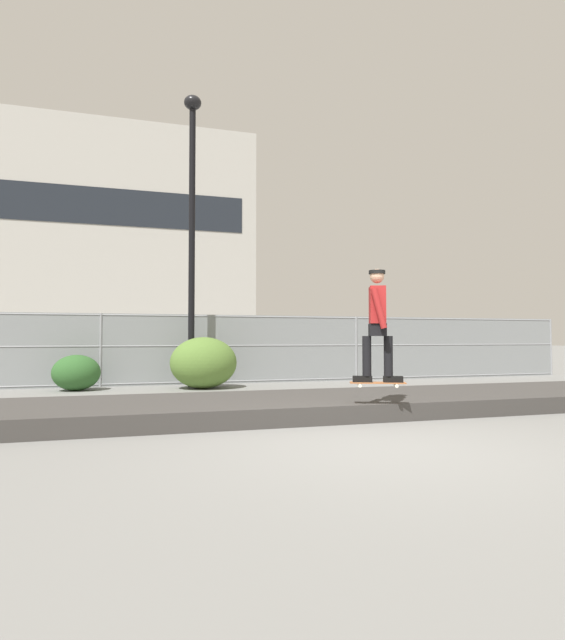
{
  "coord_description": "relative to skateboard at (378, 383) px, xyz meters",
  "views": [
    {
      "loc": [
        -2.73,
        -5.18,
        1.24
      ],
      "look_at": [
        0.23,
        4.84,
        1.6
      ],
      "focal_mm": 28.42,
      "sensor_mm": 36.0,
      "label": 1
    }
  ],
  "objects": [
    {
      "name": "skater",
      "position": [
        0.0,
        0.0,
        0.94
      ],
      "size": [
        0.7,
        0.62,
        1.65
      ],
      "color": "black",
      "rests_on": "skateboard"
    },
    {
      "name": "gravel_berm",
      "position": [
        -0.68,
        1.19,
        -0.44
      ],
      "size": [
        15.68,
        2.43,
        0.27
      ],
      "primitive_type": "cube",
      "color": "#3D3A38",
      "rests_on": "ground_plane"
    },
    {
      "name": "ground_plane",
      "position": [
        -0.68,
        -1.49,
        -0.58
      ],
      "size": [
        120.0,
        120.0,
        0.0
      ],
      "primitive_type": "plane",
      "color": "slate"
    },
    {
      "name": "skateboard",
      "position": [
        0.0,
        0.0,
        0.0
      ],
      "size": [
        0.82,
        0.49,
        0.07
      ],
      "color": "#9E5B33"
    },
    {
      "name": "library_building",
      "position": [
        -8.2,
        34.47,
        7.5
      ],
      "size": [
        26.6,
        11.26,
        16.16
      ],
      "color": "#B2AFA8",
      "rests_on": "ground_plane"
    },
    {
      "name": "parked_car_near",
      "position": [
        -6.53,
        10.12,
        0.26
      ],
      "size": [
        4.42,
        1.98,
        1.66
      ],
      "color": "black",
      "rests_on": "ground_plane"
    },
    {
      "name": "street_lamp",
      "position": [
        -2.01,
        6.2,
        3.99
      ],
      "size": [
        0.44,
        0.44,
        7.43
      ],
      "color": "black",
      "rests_on": "ground_plane"
    },
    {
      "name": "chain_fence",
      "position": [
        -0.68,
        6.85,
        0.36
      ],
      "size": [
        21.1,
        0.06,
        1.85
      ],
      "color": "gray",
      "rests_on": "ground_plane"
    },
    {
      "name": "shrub_left",
      "position": [
        -4.67,
        6.02,
        -0.16
      ],
      "size": [
        1.08,
        0.89,
        0.84
      ],
      "color": "#2D5B28",
      "rests_on": "ground_plane"
    },
    {
      "name": "shrub_center",
      "position": [
        -1.76,
        5.68,
        0.05
      ],
      "size": [
        1.62,
        1.32,
        1.25
      ],
      "color": "#567A33",
      "rests_on": "ground_plane"
    }
  ]
}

